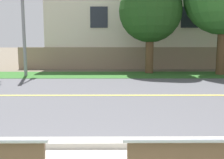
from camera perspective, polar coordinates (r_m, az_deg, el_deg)
ground_plane at (r=9.97m, az=-1.44°, el=-1.78°), size 140.00×140.00×0.00m
curb_edge at (r=4.49m, az=-2.87°, el=-13.81°), size 44.00×0.30×0.11m
street_asphalt at (r=8.49m, az=-1.63°, el=-3.53°), size 52.00×8.00×0.01m
road_centre_line at (r=8.49m, az=-1.63°, el=-3.50°), size 48.00×0.14×0.01m
far_verge_grass at (r=13.75m, az=-1.13°, el=1.05°), size 48.00×2.80×0.02m
streetlamp at (r=14.29m, az=-18.89°, el=16.28°), size 0.24×2.10×6.67m
shade_tree_far_left at (r=14.63m, az=8.94°, el=15.72°), size 3.41×3.41×5.63m
garden_wall at (r=16.69m, az=1.85°, el=4.72°), size 13.00×0.36×1.40m
house_across_street at (r=20.02m, az=5.94°, el=12.78°), size 13.72×6.91×6.55m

